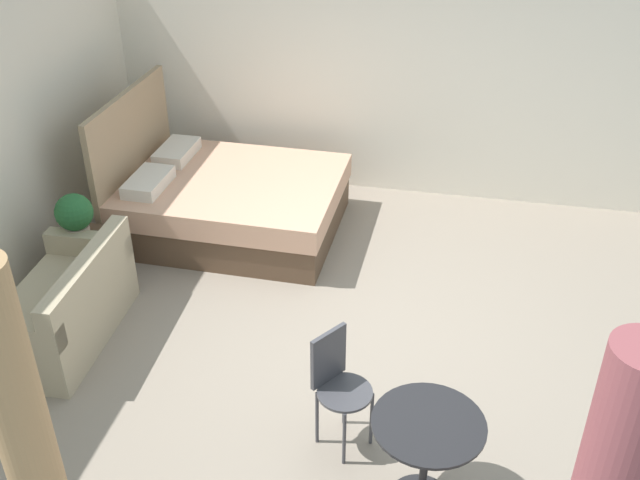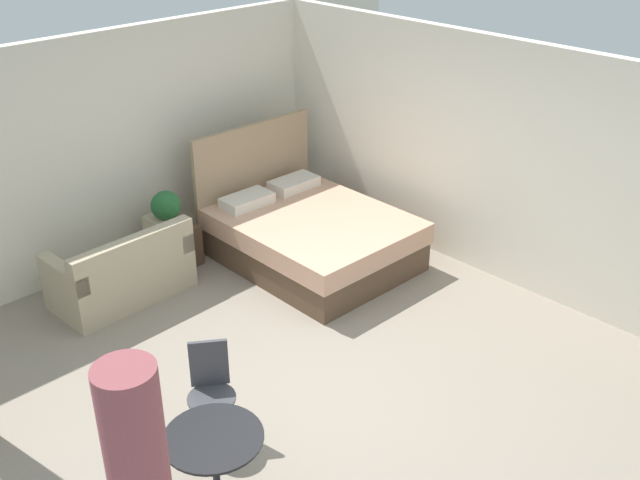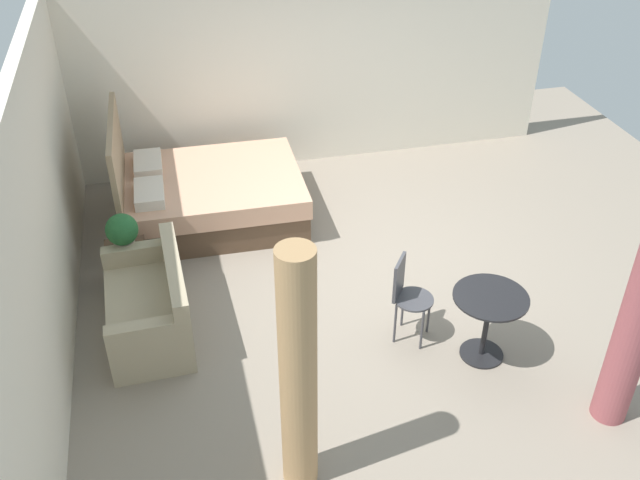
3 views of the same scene
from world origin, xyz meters
name	(u,v)px [view 1 (image 1 of 3)]	position (x,y,z in m)	size (l,w,h in m)	color
ground_plane	(366,339)	(0.00, 0.00, -0.01)	(8.41, 9.37, 0.02)	gray
wall_right	(409,78)	(2.70, 0.00, 1.27)	(0.12, 6.37, 2.54)	silver
bed	(227,200)	(1.45, 1.63, 0.32)	(1.69, 2.12, 1.37)	brown
couch	(64,309)	(-0.48, 2.37, 0.28)	(1.39, 0.78, 0.79)	tan
nightstand	(88,257)	(0.33, 2.59, 0.24)	(0.42, 0.41, 0.47)	#473323
potted_plant	(75,216)	(0.23, 2.57, 0.72)	(0.32, 0.32, 0.45)	tan
balcony_table	(426,448)	(-1.53, -0.58, 0.49)	(0.68, 0.68, 0.69)	black
cafe_chair_near_window	(337,379)	(-1.10, 0.04, 0.53)	(0.51, 0.51, 0.87)	#3F3F44
curtain_right	(27,444)	(-2.45, 1.35, 1.07)	(0.27, 0.27, 2.14)	tan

